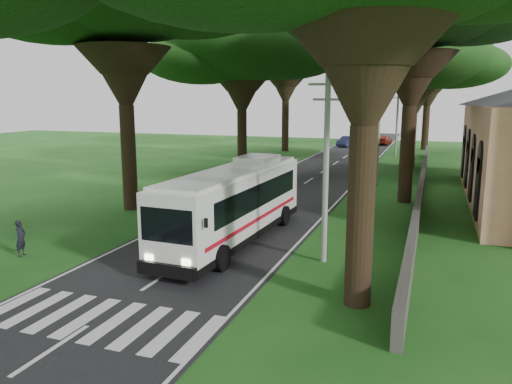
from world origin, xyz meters
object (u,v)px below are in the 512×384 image
object	(u,v)px
distant_car_b	(347,141)
pedestrian	(21,238)
pole_near	(326,164)
coach_bus	(235,203)
pole_far	(397,121)
pole_mid	(378,132)
distant_car_c	(383,140)

from	to	relation	value
distant_car_b	pedestrian	bearing A→B (deg)	-83.67
pole_near	coach_bus	size ratio (longest dim) A/B	0.66
pole_far	distant_car_b	xyz separation A→B (m)	(-7.41, 10.47, -3.43)
pole_mid	distant_car_c	world-z (taller)	pole_mid
pedestrian	distant_car_b	bearing A→B (deg)	-17.63
distant_car_b	pedestrian	size ratio (longest dim) A/B	2.70
pole_far	distant_car_c	distance (m)	16.14
distant_car_c	pedestrian	distance (m)	60.02
distant_car_b	distant_car_c	size ratio (longest dim) A/B	0.92
pole_far	pole_mid	bearing A→B (deg)	-90.00
coach_bus	pole_far	bearing A→B (deg)	85.44
pole_near	distant_car_c	distance (m)	55.69
pole_far	distant_car_c	xyz separation A→B (m)	(-2.87, 15.51, -3.46)
pole_mid	pole_near	bearing A→B (deg)	-90.00
pole_near	distant_car_c	bearing A→B (deg)	92.96
pole_mid	distant_car_b	xyz separation A→B (m)	(-7.41, 30.47, -3.43)
pole_near	pole_far	xyz separation A→B (m)	(0.00, 40.00, 0.00)
distant_car_c	coach_bus	bearing A→B (deg)	92.20
pole_mid	pedestrian	distance (m)	27.10
coach_bus	pedestrian	bearing A→B (deg)	-144.41
pole_near	pole_mid	xyz separation A→B (m)	(0.00, 20.00, 0.00)
distant_car_b	distant_car_c	bearing A→B (deg)	59.83
distant_car_c	pedestrian	world-z (taller)	pedestrian
pedestrian	distant_car_c	bearing A→B (deg)	-21.48
distant_car_b	coach_bus	bearing A→B (deg)	-74.91
pole_near	coach_bus	bearing A→B (deg)	161.82
pole_far	distant_car_c	world-z (taller)	pole_far
coach_bus	pedestrian	distance (m)	9.64
pole_mid	distant_car_b	size ratio (longest dim) A/B	1.84
pole_far	distant_car_b	world-z (taller)	pole_far
pole_mid	pole_far	distance (m)	20.00
pole_mid	pedestrian	bearing A→B (deg)	-118.21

